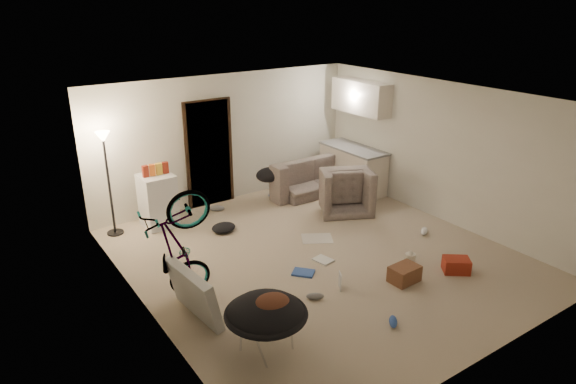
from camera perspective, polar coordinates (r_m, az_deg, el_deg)
floor at (r=8.20m, az=3.40°, el=-7.19°), size 5.50×6.00×0.02m
ceiling at (r=7.35m, az=3.83°, el=10.40°), size 5.50×6.00×0.02m
wall_back at (r=10.11m, az=-6.94°, el=5.91°), size 5.50×0.02×2.50m
wall_front at (r=5.82m, az=22.19°, el=-7.30°), size 5.50×0.02×2.50m
wall_left at (r=6.48m, az=-16.13°, el=-3.60°), size 0.02×6.00×2.50m
wall_right at (r=9.56m, az=16.84°, el=4.25°), size 0.02×6.00×2.50m
doorway at (r=9.97m, az=-8.81°, el=4.22°), size 0.85×0.10×2.04m
door_trim at (r=9.95m, az=-8.74°, el=4.18°), size 0.97×0.04×2.10m
floor_lamp at (r=8.95m, az=-19.57°, el=3.22°), size 0.28×0.28×1.81m
kitchen_counter at (r=10.87m, az=7.19°, el=2.52°), size 0.60×1.50×0.88m
counter_top at (r=10.74m, az=7.30°, el=4.85°), size 0.64×1.54×0.04m
kitchen_uppers at (r=10.58m, az=8.10°, el=10.42°), size 0.38×1.40×0.65m
sofa at (r=10.75m, az=2.21°, el=1.58°), size 1.96×0.79×0.57m
armchair at (r=9.92m, az=6.01°, el=-0.02°), size 1.25×1.19×0.63m
bicycle at (r=7.00m, az=-11.95°, el=-8.76°), size 1.74×0.96×0.96m
book_asset at (r=7.30m, az=5.89°, el=-10.91°), size 0.30×0.28×0.02m
mini_fridge at (r=9.34m, az=-14.25°, el=-0.92°), size 0.57×0.57×0.94m
snack_box_0 at (r=9.11m, az=-15.53°, el=1.94°), size 0.10×0.07×0.30m
snack_box_1 at (r=9.15m, az=-14.83°, el=2.09°), size 0.12×0.10×0.30m
snack_box_2 at (r=9.19m, az=-14.13°, el=2.23°), size 0.10×0.08×0.30m
snack_box_3 at (r=9.22m, az=-13.44°, el=2.37°), size 0.11×0.08×0.30m
saucer_chair at (r=6.01m, az=-2.45°, el=-14.07°), size 0.96×0.96×0.68m
hoodie at (r=5.90m, az=-1.90°, el=-12.47°), size 0.53×0.47×0.22m
sofa_drape at (r=10.16m, az=-2.09°, el=1.93°), size 0.59×0.50×0.28m
tv_box at (r=6.71m, az=-10.43°, el=-11.01°), size 0.35×1.05×0.69m
drink_case_a at (r=7.64m, az=12.81°, el=-8.86°), size 0.43×0.32×0.24m
drink_case_b at (r=8.10m, az=18.19°, el=-7.73°), size 0.47×0.45×0.22m
juicer at (r=8.15m, az=13.43°, el=-7.11°), size 0.16×0.16×0.23m
newspaper at (r=8.75m, az=3.24°, el=-5.17°), size 0.64×0.60×0.01m
book_blue at (r=7.70m, az=1.71°, el=-8.95°), size 0.38×0.39×0.03m
book_white at (r=8.06m, az=3.93°, el=-7.55°), size 0.27×0.33×0.03m
shoe_0 at (r=10.50m, az=-1.52°, el=-0.26°), size 0.28×0.12×0.10m
shoe_1 at (r=9.90m, az=-7.94°, el=-1.80°), size 0.32×0.26×0.11m
shoe_2 at (r=6.74m, az=11.60°, el=-13.92°), size 0.24×0.25×0.09m
shoe_3 at (r=7.10m, az=3.03°, el=-11.49°), size 0.26×0.22×0.09m
shoe_4 at (r=9.19m, az=14.89°, el=-4.21°), size 0.29×0.25×0.10m
clothes_lump_b at (r=9.05m, az=-7.17°, el=-3.94°), size 0.52×0.49×0.13m
clothes_lump_c at (r=6.64m, az=-2.28°, el=-13.79°), size 0.52×0.48×0.14m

